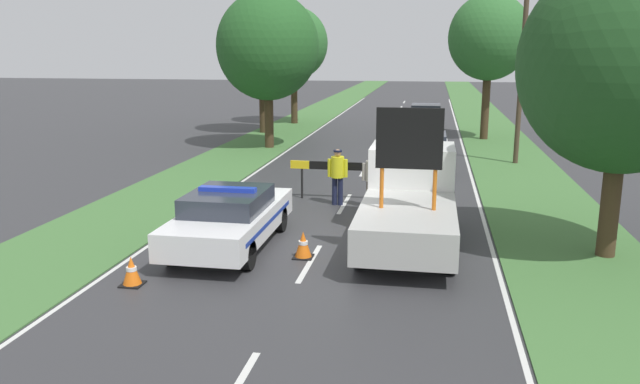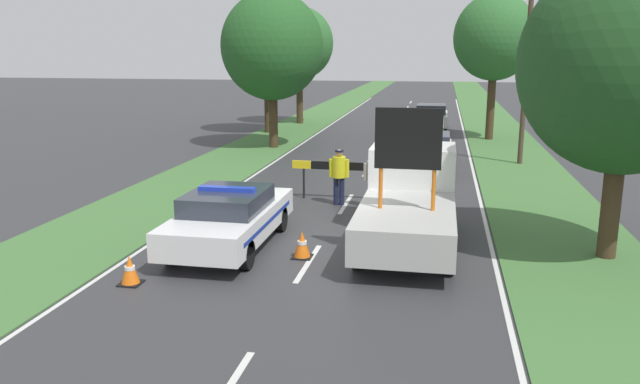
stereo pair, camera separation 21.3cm
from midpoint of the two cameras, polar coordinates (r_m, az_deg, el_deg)
The scene contains 20 objects.
ground_plane at distance 15.46m, azimuth 0.73°, elevation -4.31°, with size 160.00×160.00×0.00m, color #333335.
lane_markings at distance 28.03m, azimuth 5.49°, elevation 3.44°, with size 8.16×65.65×0.01m.
grass_verge_left at distance 35.85m, azimuth -2.77°, elevation 5.56°, with size 3.44×120.00×0.03m.
grass_verge_right at distance 34.98m, azimuth 16.25°, elevation 4.88°, with size 3.44×120.00×0.03m.
police_car at distance 14.83m, azimuth -7.84°, elevation -2.28°, with size 1.92×4.80×1.48m.
work_truck at distance 15.23m, azimuth 8.58°, elevation -0.67°, with size 2.13×5.56×3.37m.
road_barrier at distance 19.23m, azimuth 2.99°, elevation 2.16°, with size 3.58×0.08×1.19m.
police_officer at distance 18.61m, azimuth 2.08°, elevation 1.83°, with size 0.61×0.39×1.69m.
pedestrian_civilian at distance 18.33m, azimuth 5.22°, elevation 1.43°, with size 0.58×0.37×1.62m.
traffic_cone_near_police at distance 14.03m, azimuth -1.22°, elevation -4.83°, with size 0.44×0.44×0.61m.
traffic_cone_centre_front at distance 13.01m, azimuth -16.54°, elevation -6.86°, with size 0.43×0.43×0.60m.
queued_car_sedan_silver at distance 24.81m, azimuth 10.06°, elevation 3.79°, with size 1.85×4.29×1.41m.
queued_car_suv_grey at distance 31.37m, azimuth 9.66°, elevation 5.81°, with size 1.94×4.60×1.56m.
queued_car_van_white at distance 37.14m, azimuth 10.28°, elevation 6.79°, with size 1.87×4.27×1.48m.
roadside_tree_near_left at distance 33.43m, azimuth 15.88°, elevation 13.42°, with size 4.12×4.12×7.35m.
roadside_tree_near_right at distance 35.13m, azimuth -4.70°, elevation 13.31°, with size 4.24×4.24×7.11m.
roadside_tree_mid_left at distance 29.58m, azimuth -4.19°, elevation 13.14°, with size 4.73×4.73×7.22m.
roadside_tree_mid_right at distance 39.52m, azimuth -1.75°, elevation 13.41°, with size 4.20×4.20×7.17m.
roadside_tree_far_left at distance 14.86m, azimuth 26.57°, elevation 10.39°, with size 4.46×4.46×6.62m.
utility_pole at distance 26.46m, azimuth 18.62°, elevation 11.32°, with size 1.20×0.20×8.07m.
Camera 2 is at (2.73, -14.52, 4.57)m, focal length 35.00 mm.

